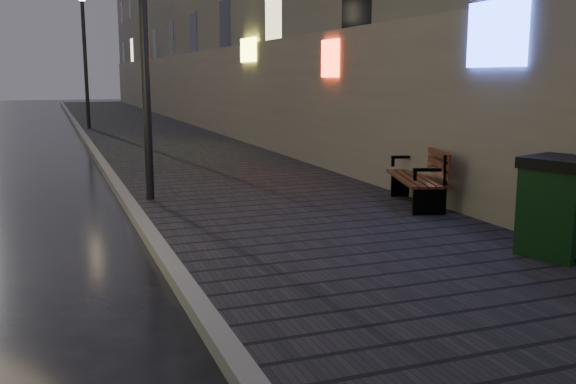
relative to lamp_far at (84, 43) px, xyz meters
name	(u,v)px	position (x,y,z in m)	size (l,w,h in m)	color
ground	(26,377)	(-1.85, -22.00, -3.49)	(120.00, 120.00, 0.00)	black
sidewalk	(144,131)	(2.05, -1.00, -3.41)	(4.60, 58.00, 0.15)	black
curb	(81,133)	(-0.35, -1.00, -3.41)	(0.20, 58.00, 0.15)	slate
lamp_far	(84,43)	(0.00, 0.00, 0.00)	(0.36, 0.36, 5.28)	black
bench	(421,176)	(4.07, -18.04, -2.87)	(1.15, 1.94, 0.94)	black
trash_bin	(559,206)	(3.95, -21.18, -2.75)	(0.97, 0.97, 1.16)	black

